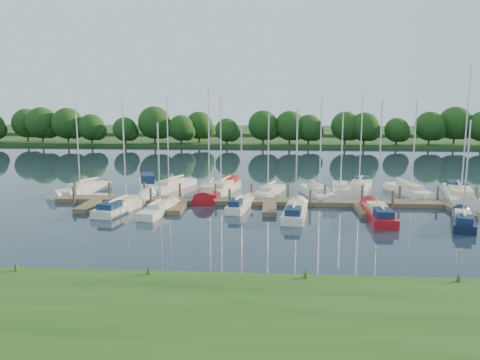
# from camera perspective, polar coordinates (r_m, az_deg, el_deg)

# --- Properties ---
(ground) EXTENTS (260.00, 260.00, 0.00)m
(ground) POSITION_cam_1_polar(r_m,az_deg,el_deg) (35.57, 3.58, -5.71)
(ground) COLOR #1A2535
(ground) RESTS_ON ground
(near_bank) EXTENTS (90.00, 10.00, 0.50)m
(near_bank) POSITION_cam_1_polar(r_m,az_deg,el_deg) (20.46, 3.32, -16.96)
(near_bank) COLOR #1C4714
(near_bank) RESTS_ON ground
(dock) EXTENTS (40.00, 6.00, 0.40)m
(dock) POSITION_cam_1_polar(r_m,az_deg,el_deg) (42.61, 3.64, -2.85)
(dock) COLOR brown
(dock) RESTS_ON ground
(mooring_pilings) EXTENTS (38.24, 2.84, 2.00)m
(mooring_pilings) POSITION_cam_1_polar(r_m,az_deg,el_deg) (43.63, 3.65, -2.02)
(mooring_pilings) COLOR #473D33
(mooring_pilings) RESTS_ON ground
(far_shore) EXTENTS (180.00, 30.00, 0.60)m
(far_shore) POSITION_cam_1_polar(r_m,az_deg,el_deg) (109.68, 3.80, 4.87)
(far_shore) COLOR #244319
(far_shore) RESTS_ON ground
(distant_hill) EXTENTS (220.00, 40.00, 1.40)m
(distant_hill) POSITION_cam_1_polar(r_m,az_deg,el_deg) (134.58, 3.83, 5.92)
(distant_hill) COLOR #305425
(distant_hill) RESTS_ON ground
(treeline) EXTENTS (145.99, 10.40, 8.30)m
(treeline) POSITION_cam_1_polar(r_m,az_deg,el_deg) (96.51, 3.83, 6.52)
(treeline) COLOR #38281C
(treeline) RESTS_ON ground
(sailboat_n_0) EXTENTS (4.01, 7.24, 9.49)m
(sailboat_n_0) POSITION_cam_1_polar(r_m,az_deg,el_deg) (50.91, -18.67, -1.20)
(sailboat_n_0) COLOR white
(sailboat_n_0) RESTS_ON ground
(motorboat) EXTENTS (3.18, 6.04, 1.97)m
(motorboat) POSITION_cam_1_polar(r_m,az_deg,el_deg) (51.61, -11.16, -0.60)
(motorboat) COLOR white
(motorboat) RESTS_ON ground
(sailboat_n_2) EXTENTS (4.41, 7.94, 10.22)m
(sailboat_n_2) POSITION_cam_1_polar(r_m,az_deg,el_deg) (50.79, -8.50, -0.82)
(sailboat_n_2) COLOR white
(sailboat_n_2) RESTS_ON ground
(sailboat_n_3) EXTENTS (2.12, 8.90, 11.40)m
(sailboat_n_3) POSITION_cam_1_polar(r_m,az_deg,el_deg) (47.07, -3.71, -1.56)
(sailboat_n_3) COLOR #B01017
(sailboat_n_3) RESTS_ON ground
(sailboat_n_4) EXTENTS (3.53, 8.25, 10.57)m
(sailboat_n_4) POSITION_cam_1_polar(r_m,az_deg,el_deg) (48.51, -2.15, -1.13)
(sailboat_n_4) COLOR white
(sailboat_n_4) RESTS_ON ground
(sailboat_n_5) EXTENTS (3.27, 6.54, 8.44)m
(sailboat_n_5) POSITION_cam_1_polar(r_m,az_deg,el_deg) (47.19, 3.52, -1.53)
(sailboat_n_5) COLOR white
(sailboat_n_5) RESTS_ON ground
(sailboat_n_6) EXTENTS (3.25, 8.14, 10.29)m
(sailboat_n_6) POSITION_cam_1_polar(r_m,az_deg,el_deg) (46.73, 9.55, -1.76)
(sailboat_n_6) COLOR white
(sailboat_n_6) RESTS_ON ground
(sailboat_n_7) EXTENTS (2.37, 6.85, 8.68)m
(sailboat_n_7) POSITION_cam_1_polar(r_m,az_deg,el_deg) (50.05, 12.14, -1.09)
(sailboat_n_7) COLOR white
(sailboat_n_7) RESTS_ON ground
(sailboat_n_8) EXTENTS (3.86, 8.36, 10.57)m
(sailboat_n_8) POSITION_cam_1_polar(r_m,az_deg,el_deg) (50.99, 14.35, -0.92)
(sailboat_n_8) COLOR white
(sailboat_n_8) RESTS_ON ground
(sailboat_n_9) EXTENTS (3.60, 7.80, 9.99)m
(sailboat_n_9) POSITION_cam_1_polar(r_m,az_deg,el_deg) (50.28, 20.00, -1.40)
(sailboat_n_9) COLOR white
(sailboat_n_9) RESTS_ON ground
(sailboat_n_10) EXTENTS (4.77, 10.67, 13.32)m
(sailboat_n_10) POSITION_cam_1_polar(r_m,az_deg,el_deg) (49.88, 25.25, -1.78)
(sailboat_n_10) COLOR white
(sailboat_n_10) RESTS_ON ground
(sailboat_s_0) EXTENTS (3.31, 8.30, 10.36)m
(sailboat_s_0) POSITION_cam_1_polar(r_m,az_deg,el_deg) (42.31, -13.94, -3.06)
(sailboat_s_0) COLOR white
(sailboat_s_0) RESTS_ON ground
(sailboat_s_1) EXTENTS (2.32, 6.21, 8.00)m
(sailboat_s_1) POSITION_cam_1_polar(r_m,az_deg,el_deg) (40.12, -9.86, -3.66)
(sailboat_s_1) COLOR white
(sailboat_s_1) RESTS_ON ground
(sailboat_s_2) EXTENTS (2.29, 5.90, 7.67)m
(sailboat_s_2) POSITION_cam_1_polar(r_m,az_deg,el_deg) (41.10, 0.04, -3.12)
(sailboat_s_2) COLOR white
(sailboat_s_2) RESTS_ON ground
(sailboat_s_3) EXTENTS (2.48, 7.20, 9.19)m
(sailboat_s_3) POSITION_cam_1_polar(r_m,az_deg,el_deg) (38.79, 6.74, -3.97)
(sailboat_s_3) COLOR white
(sailboat_s_3) RESTS_ON ground
(sailboat_s_4) EXTENTS (2.05, 7.72, 9.93)m
(sailboat_s_4) POSITION_cam_1_polar(r_m,az_deg,el_deg) (39.44, 16.47, -4.06)
(sailboat_s_4) COLOR #B01017
(sailboat_s_4) RESTS_ON ground
(sailboat_s_5) EXTENTS (3.19, 6.44, 8.34)m
(sailboat_s_5) POSITION_cam_1_polar(r_m,az_deg,el_deg) (39.72, 25.53, -4.55)
(sailboat_s_5) COLOR black
(sailboat_s_5) RESTS_ON ground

